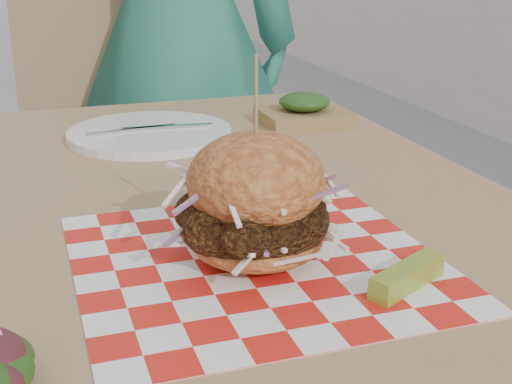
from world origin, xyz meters
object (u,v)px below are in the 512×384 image
at_px(diner, 177,38).
at_px(patio_chair, 121,150).
at_px(sandwich, 256,207).
at_px(patio_table, 201,262).

distance_m(diner, patio_chair, 0.32).
height_order(diner, sandwich, diner).
distance_m(patio_table, sandwich, 0.23).
bearing_deg(sandwich, patio_table, 94.57).
relative_size(diner, patio_table, 1.39).
xyz_separation_m(patio_table, sandwich, (0.01, -0.18, 0.14)).
bearing_deg(patio_table, diner, 79.05).
relative_size(patio_chair, sandwich, 4.58).
relative_size(diner, patio_chair, 1.75).
height_order(patio_chair, sandwich, sandwich).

